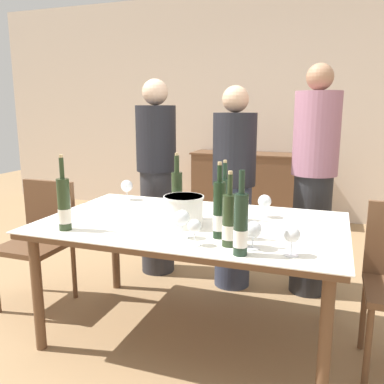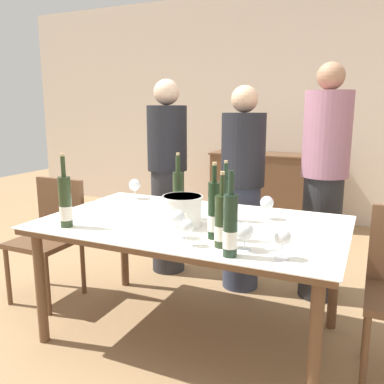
{
  "view_description": "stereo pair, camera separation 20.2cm",
  "coord_description": "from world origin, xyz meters",
  "px_view_note": "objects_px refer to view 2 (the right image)",
  "views": [
    {
      "loc": [
        0.77,
        -2.2,
        1.4
      ],
      "look_at": [
        0.0,
        0.0,
        0.91
      ],
      "focal_mm": 38.0,
      "sensor_mm": 36.0,
      "label": 1
    },
    {
      "loc": [
        0.96,
        -2.12,
        1.4
      ],
      "look_at": [
        0.0,
        0.0,
        0.91
      ],
      "focal_mm": 38.0,
      "sensor_mm": 36.0,
      "label": 2
    }
  ],
  "objects_px": {
    "wine_bottle_2": "(214,212)",
    "wine_glass_3": "(177,218)",
    "wine_glass_1": "(267,203)",
    "wine_bottle_3": "(225,200)",
    "sideboard_cabinet": "(270,188)",
    "dining_table": "(192,232)",
    "person_host": "(168,178)",
    "wine_glass_2": "(187,227)",
    "wine_glass_4": "(283,238)",
    "wine_glass_0": "(135,185)",
    "wine_bottle_4": "(230,227)",
    "person_guest_left": "(242,190)",
    "wine_bottle_1": "(178,196)",
    "person_guest_right": "(324,185)",
    "wine_bottle_0": "(65,203)",
    "wine_glass_5": "(245,232)",
    "wine_bottle_5": "(222,222)",
    "ice_bucket": "(183,210)",
    "chair_left_end": "(52,230)"
  },
  "relations": [
    {
      "from": "wine_bottle_4",
      "to": "wine_glass_2",
      "type": "bearing_deg",
      "value": 167.15
    },
    {
      "from": "sideboard_cabinet",
      "to": "dining_table",
      "type": "distance_m",
      "value": 2.79
    },
    {
      "from": "wine_bottle_2",
      "to": "wine_glass_3",
      "type": "distance_m",
      "value": 0.19
    },
    {
      "from": "wine_glass_2",
      "to": "wine_glass_4",
      "type": "relative_size",
      "value": 0.96
    },
    {
      "from": "wine_bottle_1",
      "to": "wine_glass_4",
      "type": "bearing_deg",
      "value": -30.44
    },
    {
      "from": "wine_glass_2",
      "to": "wine_bottle_3",
      "type": "bearing_deg",
      "value": 88.13
    },
    {
      "from": "wine_bottle_1",
      "to": "wine_bottle_5",
      "type": "height_order",
      "value": "wine_bottle_1"
    },
    {
      "from": "wine_glass_3",
      "to": "chair_left_end",
      "type": "bearing_deg",
      "value": 162.54
    },
    {
      "from": "dining_table",
      "to": "person_host",
      "type": "distance_m",
      "value": 1.08
    },
    {
      "from": "wine_glass_0",
      "to": "wine_glass_3",
      "type": "relative_size",
      "value": 0.99
    },
    {
      "from": "ice_bucket",
      "to": "person_guest_right",
      "type": "bearing_deg",
      "value": 56.0
    },
    {
      "from": "wine_glass_1",
      "to": "person_guest_left",
      "type": "distance_m",
      "value": 0.66
    },
    {
      "from": "wine_glass_3",
      "to": "wine_glass_4",
      "type": "xyz_separation_m",
      "value": [
        0.56,
        -0.08,
        -0.01
      ]
    },
    {
      "from": "wine_bottle_0",
      "to": "wine_bottle_1",
      "type": "xyz_separation_m",
      "value": [
        0.5,
        0.43,
        0.0
      ]
    },
    {
      "from": "wine_glass_0",
      "to": "wine_bottle_4",
      "type": "bearing_deg",
      "value": -39.14
    },
    {
      "from": "sideboard_cabinet",
      "to": "wine_bottle_4",
      "type": "relative_size",
      "value": 3.78
    },
    {
      "from": "wine_bottle_1",
      "to": "person_guest_left",
      "type": "bearing_deg",
      "value": 77.49
    },
    {
      "from": "wine_bottle_0",
      "to": "wine_bottle_2",
      "type": "xyz_separation_m",
      "value": [
        0.84,
        0.15,
        0.0
      ]
    },
    {
      "from": "sideboard_cabinet",
      "to": "person_guest_right",
      "type": "height_order",
      "value": "person_guest_right"
    },
    {
      "from": "wine_glass_2",
      "to": "wine_glass_4",
      "type": "distance_m",
      "value": 0.46
    },
    {
      "from": "wine_bottle_2",
      "to": "wine_bottle_4",
      "type": "bearing_deg",
      "value": -52.55
    },
    {
      "from": "wine_bottle_2",
      "to": "wine_glass_1",
      "type": "distance_m",
      "value": 0.51
    },
    {
      "from": "wine_glass_1",
      "to": "wine_bottle_3",
      "type": "bearing_deg",
      "value": -148.39
    },
    {
      "from": "person_host",
      "to": "person_guest_right",
      "type": "bearing_deg",
      "value": 0.35
    },
    {
      "from": "wine_glass_5",
      "to": "person_guest_left",
      "type": "xyz_separation_m",
      "value": [
        -0.38,
        1.16,
        -0.05
      ]
    },
    {
      "from": "wine_bottle_1",
      "to": "wine_glass_4",
      "type": "xyz_separation_m",
      "value": [
        0.73,
        -0.43,
        -0.05
      ]
    },
    {
      "from": "dining_table",
      "to": "wine_bottle_3",
      "type": "distance_m",
      "value": 0.27
    },
    {
      "from": "wine_bottle_2",
      "to": "dining_table",
      "type": "bearing_deg",
      "value": 134.02
    },
    {
      "from": "person_guest_right",
      "to": "wine_bottle_2",
      "type": "bearing_deg",
      "value": -109.97
    },
    {
      "from": "wine_bottle_0",
      "to": "wine_glass_3",
      "type": "bearing_deg",
      "value": 7.13
    },
    {
      "from": "wine_glass_2",
      "to": "ice_bucket",
      "type": "bearing_deg",
      "value": 119.31
    },
    {
      "from": "wine_bottle_0",
      "to": "wine_bottle_5",
      "type": "bearing_deg",
      "value": 2.57
    },
    {
      "from": "dining_table",
      "to": "ice_bucket",
      "type": "bearing_deg",
      "value": -100.37
    },
    {
      "from": "wine_bottle_1",
      "to": "wine_glass_0",
      "type": "xyz_separation_m",
      "value": [
        -0.53,
        0.35,
        -0.04
      ]
    },
    {
      "from": "wine_glass_1",
      "to": "wine_glass_2",
      "type": "xyz_separation_m",
      "value": [
        -0.24,
        -0.64,
        -0.01
      ]
    },
    {
      "from": "wine_bottle_1",
      "to": "wine_glass_3",
      "type": "relative_size",
      "value": 2.7
    },
    {
      "from": "wine_bottle_5",
      "to": "wine_bottle_3",
      "type": "bearing_deg",
      "value": 107.71
    },
    {
      "from": "wine_bottle_1",
      "to": "person_guest_left",
      "type": "distance_m",
      "value": 0.79
    },
    {
      "from": "wine_bottle_5",
      "to": "person_guest_right",
      "type": "bearing_deg",
      "value": 75.11
    },
    {
      "from": "wine_glass_1",
      "to": "person_guest_left",
      "type": "relative_size",
      "value": 0.09
    },
    {
      "from": "wine_bottle_3",
      "to": "wine_bottle_4",
      "type": "height_order",
      "value": "wine_bottle_4"
    },
    {
      "from": "chair_left_end",
      "to": "person_guest_right",
      "type": "relative_size",
      "value": 0.52
    },
    {
      "from": "wine_bottle_2",
      "to": "wine_glass_0",
      "type": "height_order",
      "value": "wine_bottle_2"
    },
    {
      "from": "wine_glass_0",
      "to": "sideboard_cabinet",
      "type": "bearing_deg",
      "value": 79.12
    },
    {
      "from": "person_guest_right",
      "to": "wine_bottle_3",
      "type": "bearing_deg",
      "value": -121.37
    },
    {
      "from": "wine_bottle_4",
      "to": "person_host",
      "type": "relative_size",
      "value": 0.24
    },
    {
      "from": "wine_glass_0",
      "to": "dining_table",
      "type": "bearing_deg",
      "value": -31.45
    },
    {
      "from": "wine_bottle_4",
      "to": "wine_glass_4",
      "type": "height_order",
      "value": "wine_bottle_4"
    },
    {
      "from": "wine_bottle_4",
      "to": "dining_table",
      "type": "bearing_deg",
      "value": 131.13
    },
    {
      "from": "dining_table",
      "to": "person_guest_left",
      "type": "distance_m",
      "value": 0.82
    }
  ]
}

